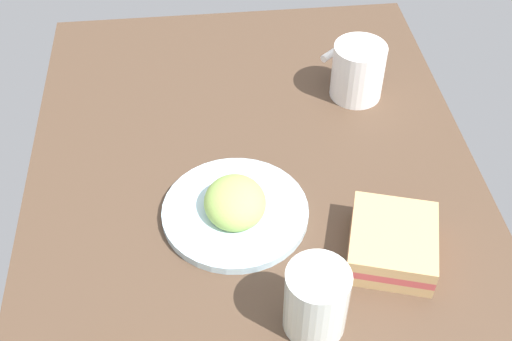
% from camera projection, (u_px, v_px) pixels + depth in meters
% --- Properties ---
extents(tabletop, '(0.90, 0.64, 0.02)m').
position_uv_depth(tabletop, '(256.00, 191.00, 0.91)').
color(tabletop, '#4C3828').
rests_on(tabletop, ground).
extents(plate_of_food, '(0.19, 0.19, 0.05)m').
position_uv_depth(plate_of_food, '(235.00, 208.00, 0.86)').
color(plate_of_food, silver).
rests_on(plate_of_food, tabletop).
extents(coffee_mug_black, '(0.10, 0.09, 0.09)m').
position_uv_depth(coffee_mug_black, '(358.00, 70.00, 1.01)').
color(coffee_mug_black, white).
rests_on(coffee_mug_black, tabletop).
extents(sandwich_main, '(0.14, 0.13, 0.04)m').
position_uv_depth(sandwich_main, '(392.00, 243.00, 0.81)').
color(sandwich_main, tan).
rests_on(sandwich_main, tabletop).
extents(glass_of_milk, '(0.07, 0.07, 0.09)m').
position_uv_depth(glass_of_milk, '(316.00, 302.00, 0.72)').
color(glass_of_milk, silver).
rests_on(glass_of_milk, tabletop).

